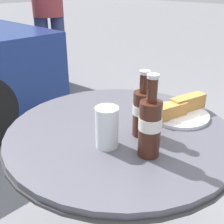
{
  "coord_description": "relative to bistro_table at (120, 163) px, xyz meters",
  "views": [
    {
      "loc": [
        -0.61,
        -0.56,
        1.17
      ],
      "look_at": [
        0.0,
        0.04,
        0.76
      ],
      "focal_mm": 45.0,
      "sensor_mm": 36.0,
      "label": 1
    }
  ],
  "objects": [
    {
      "name": "pedestrian",
      "position": [
        1.26,
        2.25,
        0.36
      ],
      "size": [
        0.34,
        0.34,
        1.66
      ],
      "color": "navy",
      "rests_on": "ground_plane"
    },
    {
      "name": "lunch_plate_near",
      "position": [
        0.22,
        -0.09,
        0.16
      ],
      "size": [
        0.24,
        0.22,
        0.07
      ],
      "color": "white",
      "rests_on": "bistro_table"
    },
    {
      "name": "drinking_glass",
      "position": [
        -0.1,
        -0.04,
        0.19
      ],
      "size": [
        0.07,
        0.07,
        0.13
      ],
      "color": "black",
      "rests_on": "bistro_table"
    },
    {
      "name": "cola_bottle_left",
      "position": [
        -0.06,
        -0.16,
        0.23
      ],
      "size": [
        0.06,
        0.06,
        0.24
      ],
      "color": "#3D1E14",
      "rests_on": "bistro_table"
    },
    {
      "name": "cola_bottle_right",
      "position": [
        0.02,
        -0.08,
        0.22
      ],
      "size": [
        0.07,
        0.07,
        0.21
      ],
      "color": "#3D1E14",
      "rests_on": "bistro_table"
    },
    {
      "name": "bistro_table",
      "position": [
        0.0,
        0.0,
        0.0
      ],
      "size": [
        0.77,
        0.77,
        0.71
      ],
      "color": "#333333",
      "rests_on": "ground_plane"
    }
  ]
}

